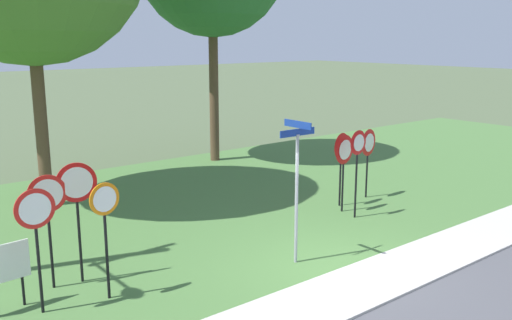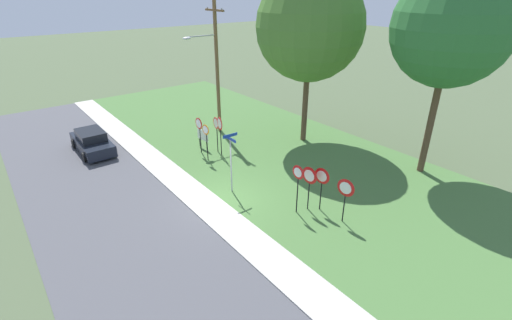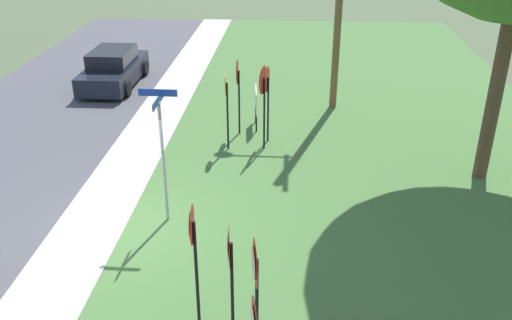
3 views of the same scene
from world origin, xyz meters
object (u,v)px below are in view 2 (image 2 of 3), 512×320
object	(u,v)px
oak_tree_right	(452,28)
yield_sign_far_left	(298,178)
stop_sign_near_right	(216,127)
parked_hatchback_near	(92,142)
yield_sign_near_left	(322,180)
stop_sign_far_center	(220,128)
street_name_post	(231,158)
stop_sign_far_left	(206,135)
yield_sign_near_right	(309,179)
yield_sign_far_right	(345,191)
utility_pole	(215,61)
stop_sign_near_left	(199,128)
notice_board	(203,136)
oak_tree_left	(310,26)

from	to	relation	value
oak_tree_right	yield_sign_far_left	bearing A→B (deg)	-98.53
stop_sign_near_right	parked_hatchback_near	distance (m)	7.99
yield_sign_near_left	stop_sign_far_center	bearing A→B (deg)	172.46
yield_sign_near_left	street_name_post	xyz separation A→B (m)	(-3.91, -2.28, 0.25)
stop_sign_far_left	street_name_post	xyz separation A→B (m)	(3.93, -0.92, 0.24)
yield_sign_near_right	yield_sign_near_left	bearing A→B (deg)	42.98
yield_sign_near_left	parked_hatchback_near	size ratio (longest dim) A/B	0.52
yield_sign_far_right	parked_hatchback_near	size ratio (longest dim) A/B	0.51
street_name_post	utility_pole	bearing A→B (deg)	152.92
stop_sign_near_right	yield_sign_near_left	bearing A→B (deg)	9.84
stop_sign_near_left	utility_pole	distance (m)	5.04
stop_sign_near_left	notice_board	distance (m)	1.12
yield_sign_near_right	parked_hatchback_near	size ratio (longest dim) A/B	0.53
stop_sign_near_left	utility_pole	size ratio (longest dim) A/B	0.25
stop_sign_far_left	yield_sign_far_left	size ratio (longest dim) A/B	0.93
utility_pole	parked_hatchback_near	size ratio (longest dim) A/B	2.21
stop_sign_far_center	yield_sign_far_left	size ratio (longest dim) A/B	1.02
stop_sign_near_left	yield_sign_near_left	xyz separation A→B (m)	(9.02, 1.15, -0.07)
yield_sign_near_right	oak_tree_left	bearing A→B (deg)	129.85
yield_sign_far_left	yield_sign_far_right	bearing A→B (deg)	27.91
yield_sign_far_left	parked_hatchback_near	xyz separation A→B (m)	(-12.98, -5.38, -1.19)
yield_sign_near_left	yield_sign_near_right	size ratio (longest dim) A/B	0.98
yield_sign_near_left	yield_sign_far_left	xyz separation A→B (m)	(-0.50, -1.02, 0.19)
stop_sign_near_right	yield_sign_near_left	size ratio (longest dim) A/B	1.06
oak_tree_right	notice_board	bearing A→B (deg)	-141.77
stop_sign_far_left	yield_sign_near_right	bearing A→B (deg)	-0.02
oak_tree_right	street_name_post	bearing A→B (deg)	-115.62
parked_hatchback_near	oak_tree_left	bearing A→B (deg)	60.31
stop_sign_far_center	stop_sign_near_right	bearing A→B (deg)	-177.40
stop_sign_near_left	yield_sign_far_right	xyz separation A→B (m)	(10.31, 1.24, -0.10)
yield_sign_far_left	stop_sign_far_left	bearing A→B (deg)	178.67
stop_sign_far_center	oak_tree_left	bearing A→B (deg)	88.49
notice_board	stop_sign_near_right	bearing A→B (deg)	15.05
street_name_post	utility_pole	distance (m)	9.15
yield_sign_far_right	stop_sign_near_right	bearing A→B (deg)	171.40
yield_sign_far_left	street_name_post	world-z (taller)	street_name_post
stop_sign_far_center	yield_sign_far_left	bearing A→B (deg)	5.84
stop_sign_far_center	parked_hatchback_near	distance (m)	8.30
stop_sign_far_left	yield_sign_far_right	world-z (taller)	stop_sign_far_left
stop_sign_near_right	yield_sign_near_right	distance (m)	8.14
stop_sign_near_right	street_name_post	xyz separation A→B (m)	(4.58, -2.03, 0.19)
yield_sign_near_left	street_name_post	size ratio (longest dim) A/B	0.69
yield_sign_near_left	utility_pole	world-z (taller)	utility_pole
oak_tree_left	oak_tree_right	world-z (taller)	oak_tree_left
stop_sign_near_left	oak_tree_right	distance (m)	14.38
stop_sign_near_left	yield_sign_near_right	distance (m)	8.69
parked_hatchback_near	stop_sign_far_left	bearing A→B (deg)	42.04
stop_sign_far_left	notice_board	size ratio (longest dim) A/B	1.81
parked_hatchback_near	utility_pole	bearing A→B (deg)	76.70
stop_sign_far_center	yield_sign_near_left	size ratio (longest dim) A/B	1.14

